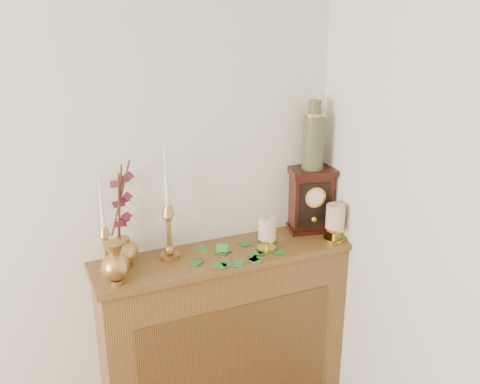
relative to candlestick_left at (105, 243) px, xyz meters
name	(u,v)px	position (x,y,z in m)	size (l,w,h in m)	color
console_shelf	(225,341)	(0.54, -0.01, -0.64)	(1.24, 0.34, 0.93)	brown
candlestick_left	(105,243)	(0.00, 0.00, 0.00)	(0.07, 0.07, 0.45)	tan
candlestick_center	(168,223)	(0.29, 0.03, 0.03)	(0.09, 0.09, 0.53)	tan
bud_vase	(115,264)	(0.02, -0.11, -0.05)	(0.12, 0.12, 0.19)	tan
ginger_jar	(123,216)	(0.10, 0.08, 0.08)	(0.21, 0.22, 0.50)	tan
pillar_candle_left	(267,233)	(0.73, -0.07, -0.05)	(0.09, 0.09, 0.18)	gold
pillar_candle_right	(335,221)	(1.08, -0.10, -0.04)	(0.10, 0.10, 0.20)	gold
ivy_garland	(248,250)	(0.64, -0.06, -0.13)	(0.51, 0.25, 0.09)	#296A28
mantel_clock	(311,200)	(1.04, 0.06, 0.01)	(0.25, 0.20, 0.33)	black
ceramic_vase	(314,139)	(1.04, 0.06, 0.33)	(0.10, 0.10, 0.34)	#1C3828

